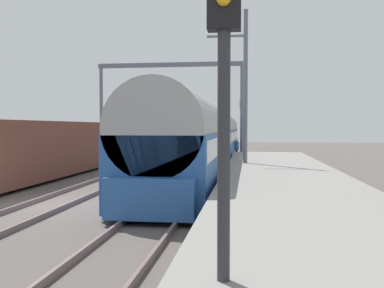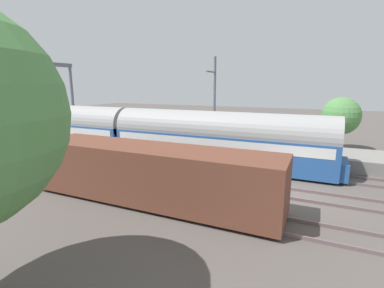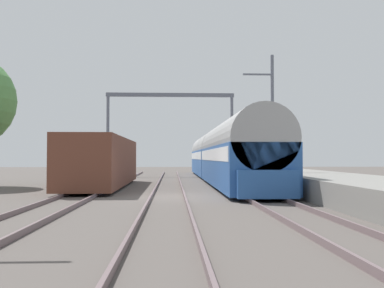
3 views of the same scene
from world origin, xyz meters
The scene contains 11 objects.
ground centered at (0.00, 0.00, 0.00)m, with size 120.00×120.00×0.00m, color #554E49.
track_west centered at (0.00, 0.00, 0.08)m, with size 1.52×60.00×0.16m.
track_east centered at (3.87, 0.00, 0.08)m, with size 1.51×60.00×0.16m.
platform centered at (7.69, 2.00, 0.45)m, with size 4.40×28.00×0.90m.
passenger_train centered at (3.87, 13.67, 1.97)m, with size 2.93×32.85×3.82m.
freight_car centered at (-3.87, 6.30, 1.47)m, with size 2.80×13.00×2.70m.
person_crossing centered at (5.54, 19.23, 1.03)m, with size 0.32×0.44×1.73m.
railway_signal_near centered at (6.17, -9.06, 2.92)m, with size 0.36×0.30×4.52m.
railway_signal_far centered at (5.79, 26.34, 3.26)m, with size 0.36×0.30×5.10m.
catenary_gantry centered at (0.00, 21.72, 5.60)m, with size 12.15×0.28×7.86m.
catenary_pole_east_mid centered at (6.23, 6.71, 4.15)m, with size 1.90×0.20×8.00m.
Camera 1 is at (6.44, -13.80, 2.59)m, focal length 40.91 mm.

